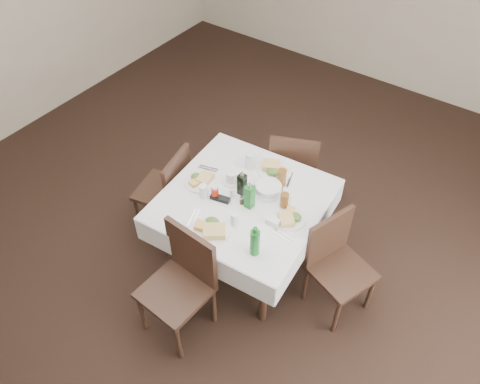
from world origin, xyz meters
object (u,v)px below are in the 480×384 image
(chair_west, at_px, (169,187))
(green_bottle, at_px, (255,242))
(dining_table, at_px, (243,206))
(chair_south, at_px, (183,277))
(oil_cruet_dark, at_px, (242,184))
(chair_east, at_px, (335,259))
(bread_basket, at_px, (268,189))
(water_s, at_px, (235,219))
(water_n, at_px, (250,160))
(water_e, at_px, (286,199))
(oil_cruet_green, at_px, (249,196))
(chair_north, at_px, (293,166))
(coffee_mug, at_px, (232,178))
(water_w, at_px, (204,191))
(ketchup_bottle, at_px, (215,193))

(chair_west, relative_size, green_bottle, 3.33)
(chair_west, bearing_deg, dining_table, 3.82)
(chair_south, xyz_separation_m, oil_cruet_dark, (-0.01, 0.76, 0.33))
(chair_east, relative_size, bread_basket, 3.87)
(water_s, distance_m, bread_basket, 0.42)
(water_n, distance_m, bread_basket, 0.32)
(water_e, relative_size, bread_basket, 0.55)
(water_e, bearing_deg, green_bottle, -83.35)
(chair_east, distance_m, water_s, 0.83)
(chair_east, distance_m, oil_cruet_dark, 0.90)
(green_bottle, bearing_deg, chair_west, 163.38)
(dining_table, height_order, chair_south, chair_south)
(chair_west, relative_size, oil_cruet_green, 3.30)
(water_s, height_order, water_e, water_e)
(chair_west, distance_m, bread_basket, 0.95)
(water_s, bearing_deg, chair_north, 95.53)
(oil_cruet_dark, xyz_separation_m, coffee_mug, (-0.14, 0.05, -0.06))
(chair_south, xyz_separation_m, water_s, (0.13, 0.47, 0.28))
(coffee_mug, bearing_deg, chair_east, -0.30)
(water_e, bearing_deg, chair_west, -170.59)
(chair_east, bearing_deg, water_s, -153.57)
(water_w, height_order, coffee_mug, water_w)
(chair_south, xyz_separation_m, bread_basket, (0.15, 0.88, 0.26))
(water_s, xyz_separation_m, oil_cruet_green, (-0.02, 0.21, 0.06))
(chair_east, xyz_separation_m, ketchup_bottle, (-0.97, -0.21, 0.32))
(water_w, distance_m, bread_basket, 0.50)
(water_w, distance_m, ketchup_bottle, 0.09)
(water_s, height_order, water_w, water_w)
(water_n, distance_m, water_e, 0.50)
(water_n, distance_m, coffee_mug, 0.23)
(chair_north, height_order, water_e, chair_north)
(oil_cruet_dark, relative_size, coffee_mug, 1.57)
(bread_basket, bearing_deg, dining_table, -126.16)
(chair_north, height_order, water_s, chair_north)
(chair_east, height_order, oil_cruet_dark, oil_cruet_dark)
(water_s, height_order, bread_basket, water_s)
(chair_east, distance_m, green_bottle, 0.74)
(dining_table, relative_size, chair_east, 1.47)
(oil_cruet_dark, distance_m, coffee_mug, 0.16)
(dining_table, relative_size, oil_cruet_dark, 5.38)
(dining_table, distance_m, chair_west, 0.78)
(water_n, bearing_deg, chair_west, -147.90)
(chair_south, height_order, oil_cruet_green, oil_cruet_green)
(green_bottle, bearing_deg, water_s, 153.31)
(chair_east, bearing_deg, water_n, 166.01)
(chair_east, distance_m, water_e, 0.58)
(dining_table, xyz_separation_m, green_bottle, (0.36, -0.38, 0.20))
(chair_west, bearing_deg, ketchup_bottle, -7.18)
(bread_basket, bearing_deg, water_w, -139.23)
(oil_cruet_dark, relative_size, oil_cruet_green, 0.91)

